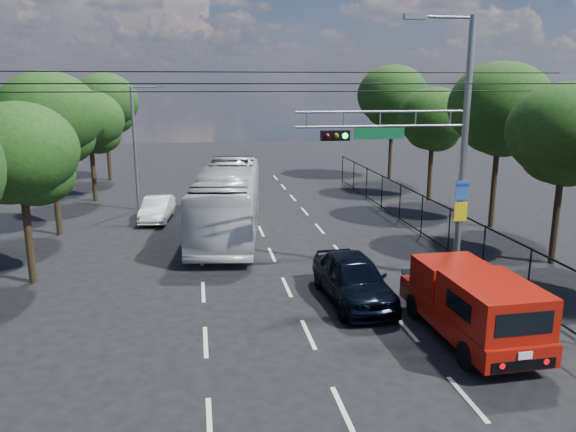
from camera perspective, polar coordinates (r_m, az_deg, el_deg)
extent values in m
plane|color=black|center=(13.48, 5.61, -19.06)|extent=(120.00, 120.00, 0.00)
cube|color=beige|center=(13.13, -7.99, -20.10)|extent=(0.12, 2.00, 0.01)
cube|color=beige|center=(16.62, -8.38, -12.51)|extent=(0.12, 2.00, 0.01)
cube|color=beige|center=(20.30, -8.61, -7.62)|extent=(0.12, 2.00, 0.01)
cube|color=beige|center=(24.08, -8.77, -4.24)|extent=(0.12, 2.00, 0.01)
cube|color=beige|center=(27.92, -8.88, -1.78)|extent=(0.12, 2.00, 0.01)
cube|color=beige|center=(31.80, -8.97, 0.08)|extent=(0.12, 2.00, 0.01)
cube|color=beige|center=(35.71, -9.03, 1.53)|extent=(0.12, 2.00, 0.01)
cube|color=beige|center=(39.63, -9.09, 2.70)|extent=(0.12, 2.00, 0.01)
cube|color=beige|center=(43.57, -9.13, 3.65)|extent=(0.12, 2.00, 0.01)
cube|color=beige|center=(13.48, 5.61, -19.05)|extent=(0.12, 2.00, 0.01)
cube|color=beige|center=(16.90, 2.07, -11.91)|extent=(0.12, 2.00, 0.01)
cube|color=beige|center=(20.53, -0.14, -7.21)|extent=(0.12, 2.00, 0.01)
cube|color=beige|center=(24.27, -1.66, -3.94)|extent=(0.12, 2.00, 0.01)
cube|color=beige|center=(28.09, -2.75, -1.54)|extent=(0.12, 2.00, 0.01)
cube|color=beige|center=(31.95, -3.58, 0.28)|extent=(0.12, 2.00, 0.01)
cube|color=beige|center=(35.84, -4.23, 1.71)|extent=(0.12, 2.00, 0.01)
cube|color=beige|center=(39.75, -4.76, 2.85)|extent=(0.12, 2.00, 0.01)
cube|color=beige|center=(43.68, -5.19, 3.79)|extent=(0.12, 2.00, 0.01)
cube|color=beige|center=(14.46, 17.73, -17.25)|extent=(0.12, 2.00, 0.01)
cube|color=beige|center=(17.69, 11.82, -11.00)|extent=(0.12, 2.00, 0.01)
cube|color=beige|center=(21.18, 7.95, -6.68)|extent=(0.12, 2.00, 0.01)
cube|color=beige|center=(24.83, 5.23, -3.59)|extent=(0.12, 2.00, 0.01)
cube|color=beige|center=(28.57, 3.24, -1.29)|extent=(0.12, 2.00, 0.01)
cube|color=beige|center=(32.37, 1.71, 0.47)|extent=(0.12, 2.00, 0.01)
cube|color=beige|center=(36.22, 0.50, 1.87)|extent=(0.12, 2.00, 0.01)
cube|color=beige|center=(40.10, -0.48, 2.99)|extent=(0.12, 2.00, 0.01)
cube|color=beige|center=(43.99, -1.28, 3.91)|extent=(0.12, 2.00, 0.01)
cylinder|color=slate|center=(21.39, 17.41, 6.13)|extent=(0.24, 0.24, 9.50)
cylinder|color=slate|center=(20.93, 15.75, 18.87)|extent=(2.00, 0.10, 0.10)
cube|color=slate|center=(20.51, 12.80, 19.16)|extent=(0.80, 0.25, 0.18)
cylinder|color=slate|center=(20.07, 9.64, 10.41)|extent=(6.20, 0.08, 0.08)
cylinder|color=slate|center=(20.10, 9.58, 8.99)|extent=(6.20, 0.08, 0.08)
cube|color=black|center=(19.64, 4.80, 8.15)|extent=(1.00, 0.28, 0.35)
sphere|color=#3F0505|center=(19.42, 3.98, 8.10)|extent=(0.20, 0.20, 0.20)
sphere|color=#4C3805|center=(19.50, 4.91, 8.11)|extent=(0.20, 0.20, 0.20)
sphere|color=#0CE533|center=(19.58, 5.82, 8.11)|extent=(0.20, 0.20, 0.20)
cube|color=#0B5128|center=(20.09, 9.28, 8.28)|extent=(1.80, 0.05, 0.40)
cube|color=#244BA9|center=(21.46, 17.28, 2.50)|extent=(0.50, 0.04, 0.70)
cube|color=#DAB90B|center=(21.61, 17.13, 0.42)|extent=(0.50, 0.04, 0.70)
cylinder|color=slate|center=(21.02, 16.16, 9.52)|extent=(0.05, 0.05, 0.50)
cylinder|color=slate|center=(20.50, 12.83, 9.63)|extent=(0.05, 0.05, 0.50)
cylinder|color=slate|center=(20.05, 9.33, 9.70)|extent=(0.05, 0.05, 0.50)
cylinder|color=slate|center=(19.67, 5.69, 9.75)|extent=(0.05, 0.05, 0.50)
cylinder|color=slate|center=(19.38, 1.92, 9.75)|extent=(0.05, 0.05, 0.50)
cylinder|color=slate|center=(33.36, -15.28, 6.49)|extent=(0.18, 0.18, 7.00)
cylinder|color=slate|center=(33.08, -14.25, 12.58)|extent=(1.60, 0.09, 0.09)
cube|color=slate|center=(33.02, -12.65, 12.66)|extent=(0.60, 0.22, 0.15)
cylinder|color=black|center=(17.25, 0.93, 13.30)|extent=(22.00, 0.04, 0.04)
cylinder|color=black|center=(20.70, -0.84, 14.41)|extent=(22.00, 0.04, 0.04)
cylinder|color=black|center=(22.19, -1.42, 12.53)|extent=(22.00, 0.04, 0.04)
cube|color=black|center=(25.87, 15.24, 1.13)|extent=(0.04, 34.00, 0.06)
cube|color=black|center=(26.29, 15.00, -2.70)|extent=(0.04, 34.00, 0.06)
cylinder|color=black|center=(20.19, 23.27, -5.71)|extent=(0.06, 0.06, 2.00)
cylinder|color=black|center=(22.63, 19.25, -3.36)|extent=(0.06, 0.06, 2.00)
cylinder|color=black|center=(25.20, 16.04, -1.46)|extent=(0.06, 0.06, 2.00)
cylinder|color=black|center=(27.86, 13.44, 0.09)|extent=(0.06, 0.06, 2.00)
cylinder|color=black|center=(30.58, 11.30, 1.36)|extent=(0.06, 0.06, 2.00)
cylinder|color=black|center=(33.34, 9.51, 2.42)|extent=(0.06, 0.06, 2.00)
cylinder|color=black|center=(36.15, 7.99, 3.32)|extent=(0.06, 0.06, 2.00)
cylinder|color=black|center=(38.98, 6.69, 4.08)|extent=(0.06, 0.06, 2.00)
cylinder|color=black|center=(41.84, 5.57, 4.74)|extent=(0.06, 0.06, 2.00)
cylinder|color=black|center=(25.07, 25.62, 0.25)|extent=(0.28, 0.28, 4.20)
ellipsoid|color=black|center=(24.61, 26.39, 7.75)|extent=(4.50, 4.50, 3.83)
ellipsoid|color=black|center=(25.18, 26.49, 5.42)|extent=(3.00, 3.00, 2.40)
ellipsoid|color=black|center=(24.33, 25.77, 5.62)|extent=(2.85, 2.85, 2.28)
cylinder|color=black|center=(30.31, 20.22, 3.35)|extent=(0.28, 0.28, 4.76)
ellipsoid|color=black|center=(29.95, 20.80, 10.41)|extent=(5.10, 5.10, 4.33)
ellipsoid|color=black|center=(30.47, 20.99, 8.18)|extent=(3.40, 3.40, 2.72)
ellipsoid|color=black|center=(29.65, 20.23, 8.45)|extent=(3.23, 3.23, 2.58)
cylinder|color=black|center=(36.38, 14.26, 4.72)|extent=(0.28, 0.28, 4.03)
ellipsoid|color=black|center=(36.06, 14.55, 9.70)|extent=(4.32, 4.32, 3.67)
ellipsoid|color=black|center=(36.57, 14.85, 8.14)|extent=(2.88, 2.88, 2.30)
ellipsoid|color=black|center=(35.80, 14.08, 8.32)|extent=(2.74, 2.74, 2.19)
cylinder|color=black|center=(43.78, 10.38, 6.90)|extent=(0.28, 0.28, 4.93)
ellipsoid|color=black|center=(43.53, 10.60, 11.97)|extent=(5.28, 5.28, 4.49)
ellipsoid|color=black|center=(43.99, 10.89, 10.36)|extent=(3.52, 3.52, 2.82)
ellipsoid|color=black|center=(43.26, 10.18, 10.58)|extent=(3.34, 3.34, 2.68)
cylinder|color=black|center=(22.49, -24.87, -1.58)|extent=(0.28, 0.28, 3.81)
ellipsoid|color=black|center=(21.97, -25.63, 5.99)|extent=(4.08, 4.08, 3.47)
ellipsoid|color=black|center=(22.27, -24.19, 3.73)|extent=(2.72, 2.72, 2.18)
ellipsoid|color=black|center=(21.99, -26.43, 3.76)|extent=(2.58, 2.58, 2.07)
cylinder|color=black|center=(29.20, -22.54, 2.51)|extent=(0.28, 0.28, 4.48)
ellipsoid|color=black|center=(28.81, -23.16, 9.40)|extent=(4.80, 4.80, 4.08)
ellipsoid|color=black|center=(29.09, -22.06, 7.31)|extent=(3.20, 3.20, 2.56)
ellipsoid|color=black|center=(28.76, -23.76, 7.42)|extent=(3.04, 3.04, 2.43)
cylinder|color=black|center=(36.90, -19.17, 4.42)|extent=(0.28, 0.28, 3.92)
ellipsoid|color=black|center=(36.59, -19.54, 9.19)|extent=(4.20, 4.20, 3.57)
ellipsoid|color=black|center=(36.89, -18.73, 7.75)|extent=(2.80, 2.80, 2.24)
ellipsoid|color=black|center=(36.52, -20.04, 7.82)|extent=(2.66, 2.66, 2.13)
cylinder|color=black|center=(44.73, -17.79, 6.40)|extent=(0.28, 0.28, 4.59)
ellipsoid|color=black|center=(44.48, -18.12, 11.02)|extent=(4.92, 4.92, 4.18)
ellipsoid|color=black|center=(44.76, -17.44, 9.60)|extent=(3.28, 3.28, 2.62)
ellipsoid|color=black|center=(44.37, -18.52, 9.71)|extent=(3.12, 3.12, 2.49)
cylinder|color=black|center=(18.31, 12.78, -8.93)|extent=(0.30, 0.76, 0.75)
cylinder|color=black|center=(19.09, 17.87, -8.31)|extent=(0.30, 0.76, 0.75)
cylinder|color=black|center=(15.60, 17.78, -13.33)|extent=(0.30, 0.76, 0.75)
cylinder|color=black|center=(16.51, 23.50, -12.30)|extent=(0.30, 0.76, 0.75)
cube|color=maroon|center=(17.22, 17.90, -9.68)|extent=(2.20, 5.44, 0.60)
cube|color=maroon|center=(19.18, 14.46, -6.78)|extent=(2.01, 0.65, 0.59)
cube|color=black|center=(19.34, 14.14, -5.75)|extent=(1.84, 0.49, 0.33)
cube|color=maroon|center=(17.96, 16.19, -5.92)|extent=(1.98, 1.72, 1.02)
cube|color=black|center=(17.27, 17.42, -6.59)|extent=(1.67, 0.10, 0.59)
cube|color=maroon|center=(15.96, 20.16, -8.38)|extent=(2.08, 2.80, 1.13)
cube|color=black|center=(16.48, 23.22, -7.85)|extent=(0.08, 1.29, 0.48)
cube|color=black|center=(15.47, 16.92, -8.70)|extent=(0.08, 1.29, 0.48)
cube|color=black|center=(14.90, 22.86, -10.06)|extent=(1.56, 0.10, 0.59)
cube|color=black|center=(15.22, 22.78, -13.78)|extent=(1.72, 0.14, 0.28)
cube|color=silver|center=(15.08, 22.97, -12.94)|extent=(0.38, 0.04, 0.19)
imported|color=black|center=(19.12, 6.64, -6.31)|extent=(2.15, 4.86, 1.63)
imported|color=silver|center=(27.46, -6.12, 1.56)|extent=(4.28, 12.02, 3.28)
imported|color=white|center=(30.93, -13.15, 0.72)|extent=(1.81, 4.00, 1.27)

